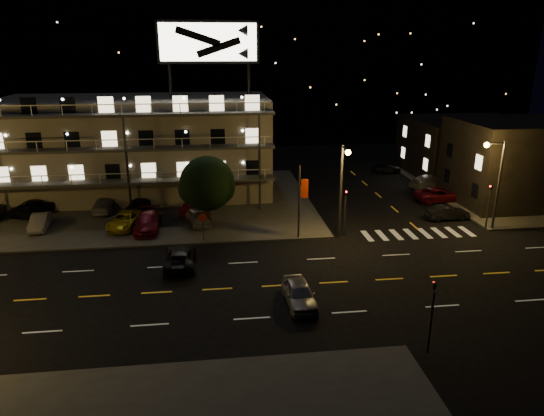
{
  "coord_description": "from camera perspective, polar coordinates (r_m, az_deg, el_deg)",
  "views": [
    {
      "loc": [
        -1.91,
        -29.44,
        15.35
      ],
      "look_at": [
        2.69,
        8.0,
        2.95
      ],
      "focal_mm": 32.0,
      "sensor_mm": 36.0,
      "label": 1
    }
  ],
  "objects": [
    {
      "name": "side_car_1",
      "position": [
        54.15,
        19.11,
        1.51
      ],
      "size": [
        5.44,
        2.83,
        1.46
      ],
      "primitive_type": "imported",
      "rotation": [
        0.0,
        0.0,
        1.65
      ],
      "color": "maroon",
      "rests_on": "ground"
    },
    {
      "name": "curb_ne",
      "position": [
        60.79,
        24.97,
        1.92
      ],
      "size": [
        16.0,
        24.0,
        0.15
      ],
      "primitive_type": "cube",
      "color": "#3A3B38",
      "rests_on": "ground"
    },
    {
      "name": "side_car_0",
      "position": [
        48.58,
        19.95,
        -0.52
      ],
      "size": [
        4.09,
        1.57,
        1.33
      ],
      "primitive_type": "imported",
      "rotation": [
        0.0,
        0.0,
        1.61
      ],
      "color": "black",
      "rests_on": "ground"
    },
    {
      "name": "lot_car_8",
      "position": [
        49.55,
        -15.27,
        0.48
      ],
      "size": [
        2.63,
        4.16,
        1.32
      ],
      "primitive_type": "imported",
      "rotation": [
        0.0,
        0.0,
        2.84
      ],
      "color": "black",
      "rests_on": "curb_nw"
    },
    {
      "name": "lot_car_3",
      "position": [
        44.0,
        -14.42,
        -1.57
      ],
      "size": [
        2.16,
        5.18,
        1.5
      ],
      "primitive_type": "imported",
      "rotation": [
        0.0,
        0.0,
        0.01
      ],
      "color": "maroon",
      "rests_on": "curb_nw"
    },
    {
      "name": "curb_nw",
      "position": [
        53.14,
        -19.83,
        0.39
      ],
      "size": [
        44.0,
        24.0,
        0.15
      ],
      "primitive_type": "cube",
      "color": "#3A3B38",
      "rests_on": "ground"
    },
    {
      "name": "motel",
      "position": [
        54.84,
        -15.42,
        7.04
      ],
      "size": [
        28.0,
        13.8,
        18.1
      ],
      "color": "gray",
      "rests_on": "ground"
    },
    {
      "name": "ground",
      "position": [
        33.25,
        -2.95,
        -9.31
      ],
      "size": [
        140.0,
        140.0,
        0.0
      ],
      "primitive_type": "plane",
      "color": "black",
      "rests_on": "ground"
    },
    {
      "name": "lot_car_7",
      "position": [
        50.32,
        -19.14,
        0.39
      ],
      "size": [
        1.96,
        4.65,
        1.34
      ],
      "primitive_type": "imported",
      "rotation": [
        0.0,
        0.0,
        3.16
      ],
      "color": "gray",
      "rests_on": "curb_nw"
    },
    {
      "name": "streetlight_nc",
      "position": [
        40.16,
        8.28,
        3.02
      ],
      "size": [
        0.44,
        1.92,
        8.0
      ],
      "color": "#2D2D30",
      "rests_on": "ground"
    },
    {
      "name": "stop_sign",
      "position": [
        40.4,
        -8.14,
        -1.72
      ],
      "size": [
        0.91,
        0.11,
        2.61
      ],
      "color": "#2D2D30",
      "rests_on": "ground"
    },
    {
      "name": "side_bldg_front",
      "position": [
        56.62,
        27.58,
        4.82
      ],
      "size": [
        14.06,
        10.0,
        8.5
      ],
      "color": "black",
      "rests_on": "ground"
    },
    {
      "name": "signal_nw",
      "position": [
        41.49,
        8.6,
        0.05
      ],
      "size": [
        0.2,
        0.27,
        4.6
      ],
      "color": "#2D2D30",
      "rests_on": "ground"
    },
    {
      "name": "side_car_2",
      "position": [
        58.98,
        18.15,
        2.97
      ],
      "size": [
        5.72,
        3.84,
        1.54
      ],
      "primitive_type": "imported",
      "rotation": [
        0.0,
        0.0,
        1.92
      ],
      "color": "gray",
      "rests_on": "ground"
    },
    {
      "name": "road_car_west",
      "position": [
        36.69,
        -10.76,
        -5.72
      ],
      "size": [
        2.28,
        4.85,
        1.34
      ],
      "primitive_type": "imported",
      "rotation": [
        0.0,
        0.0,
        3.13
      ],
      "color": "black",
      "rests_on": "ground"
    },
    {
      "name": "signal_sw",
      "position": [
        26.85,
        18.32,
        -11.24
      ],
      "size": [
        0.2,
        0.27,
        4.6
      ],
      "color": "#2D2D30",
      "rests_on": "ground"
    },
    {
      "name": "lot_car_6",
      "position": [
        52.01,
        -25.89,
        0.17
      ],
      "size": [
        4.36,
        5.75,
        1.45
      ],
      "primitive_type": "imported",
      "rotation": [
        0.0,
        0.0,
        2.71
      ],
      "color": "black",
      "rests_on": "curb_nw"
    },
    {
      "name": "tree",
      "position": [
        43.17,
        -7.68,
        2.7
      ],
      "size": [
        5.05,
        4.86,
        6.36
      ],
      "color": "black",
      "rests_on": "curb_nw"
    },
    {
      "name": "lot_car_4",
      "position": [
        44.54,
        -8.76,
        -1.04
      ],
      "size": [
        2.79,
        4.29,
        1.36
      ],
      "primitive_type": "imported",
      "rotation": [
        0.0,
        0.0,
        0.32
      ],
      "color": "gray",
      "rests_on": "curb_nw"
    },
    {
      "name": "lot_car_1",
      "position": [
        47.54,
        -25.65,
        -1.48
      ],
      "size": [
        1.78,
        4.06,
        1.3
      ],
      "primitive_type": "imported",
      "rotation": [
        0.0,
        0.0,
        0.11
      ],
      "color": "gray",
      "rests_on": "curb_nw"
    },
    {
      "name": "road_car_east",
      "position": [
        30.93,
        3.23,
        -10.02
      ],
      "size": [
        1.93,
        4.41,
        1.48
      ],
      "primitive_type": "imported",
      "rotation": [
        0.0,
        0.0,
        0.04
      ],
      "color": "gray",
      "rests_on": "ground"
    },
    {
      "name": "streetlight_ne",
      "position": [
        45.94,
        24.84,
        3.43
      ],
      "size": [
        1.92,
        0.44,
        8.0
      ],
      "color": "#2D2D30",
      "rests_on": "ground"
    },
    {
      "name": "banner_north",
      "position": [
        40.28,
        3.32,
        0.96
      ],
      "size": [
        0.83,
        0.16,
        6.4
      ],
      "color": "#2D2D30",
      "rests_on": "ground"
    },
    {
      "name": "lot_car_2",
      "position": [
        45.18,
        -16.9,
        -1.38
      ],
      "size": [
        3.02,
        5.1,
        1.33
      ],
      "primitive_type": "imported",
      "rotation": [
        0.0,
        0.0,
        -0.18
      ],
      "color": "gold",
      "rests_on": "curb_nw"
    },
    {
      "name": "lot_car_9",
      "position": [
        47.26,
        -8.8,
        0.15
      ],
      "size": [
        3.21,
        4.67,
        1.46
      ],
      "primitive_type": "imported",
      "rotation": [
        0.0,
        0.0,
        2.72
      ],
      "color": "maroon",
      "rests_on": "curb_nw"
    },
    {
      "name": "side_bldg_back",
      "position": [
        66.76,
        21.83,
        6.68
      ],
      "size": [
        14.06,
        12.0,
        7.0
      ],
      "color": "black",
      "rests_on": "ground"
    },
    {
      "name": "hill_backdrop",
      "position": [
        98.38,
        -9.71,
        15.74
      ],
      "size": [
        120.0,
        25.0,
        24.0
      ],
      "color": "black",
      "rests_on": "ground"
    },
    {
      "name": "signal_ne",
      "position": [
        46.63,
        24.19,
        0.65
      ],
      "size": [
        0.27,
        0.2,
        4.6
      ],
      "color": "#2D2D30",
      "rests_on": "ground"
    },
    {
      "name": "side_car_3",
      "position": [
        65.06,
        13.33,
        4.62
      ],
      "size": [
        3.69,
        1.61,
        1.24
      ],
      "primitive_type": "imported",
      "rotation": [
        0.0,
        0.0,
        1.53
      ],
      "color": "black",
      "rests_on": "ground"
    }
  ]
}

